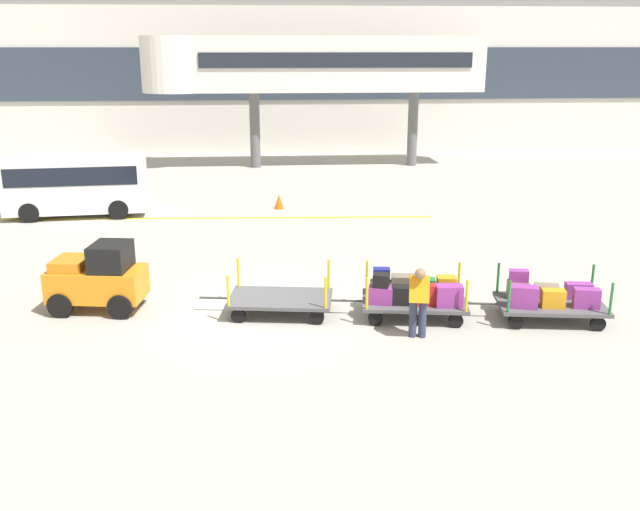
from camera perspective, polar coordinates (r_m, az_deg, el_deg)
The scene contains 11 objects.
ground_plane at distance 16.34m, azimuth -4.94°, elevation -4.41°, with size 120.00×120.00×0.00m, color #9E9B91.
apron_lead_line at distance 25.36m, azimuth -10.95°, elevation 2.97°, with size 17.50×0.20×0.01m, color yellow.
terminal_building at distance 41.29m, azimuth -4.88°, elevation 13.92°, with size 59.01×2.51×7.91m.
jet_bridge at distance 35.31m, azimuth -1.62°, elevation 15.10°, with size 16.43×3.00×6.29m.
baggage_tug at distance 16.85m, azimuth -17.45°, elevation -1.77°, with size 2.23×1.48×1.58m.
baggage_cart_lead at distance 15.99m, azimuth -3.24°, elevation -3.53°, with size 3.07×1.71×1.10m.
baggage_cart_middle at distance 15.86m, azimuth 7.51°, elevation -3.08°, with size 3.07×1.71×1.10m.
baggage_cart_tail at distance 16.36m, azimuth 17.95°, elevation -3.31°, with size 3.07×1.71×1.10m.
baggage_handler at distance 14.61m, azimuth 7.97°, elevation -3.49°, with size 0.46×0.48×1.56m.
shuttle_van at distance 26.60m, azimuth -19.09°, elevation 5.70°, with size 4.94×2.31×2.10m.
safety_cone_near at distance 26.38m, azimuth -3.33°, elevation 4.38°, with size 0.36×0.36×0.55m, color #EA590F.
Camera 1 is at (0.22, -15.27, 5.84)m, focal length 39.66 mm.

